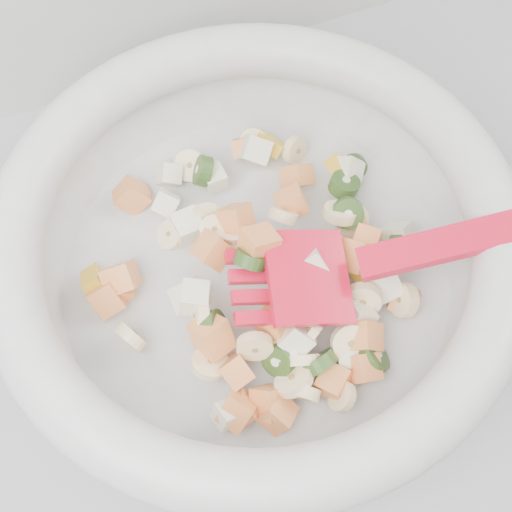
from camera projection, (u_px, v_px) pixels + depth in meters
name	position (u px, v px, depth m)	size (l,w,h in m)	color
counter	(199.00, 480.00, 0.94)	(2.00, 0.60, 0.90)	gray
mixing_bowl	(257.00, 250.00, 0.52)	(0.47, 0.39, 0.14)	silver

